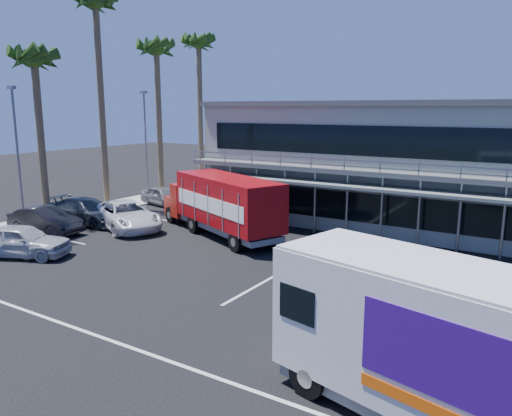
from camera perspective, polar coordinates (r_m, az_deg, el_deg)
The scene contains 16 objects.
ground at distance 20.75m, azimuth -5.16°, elevation -8.13°, with size 120.00×120.00×0.00m, color black.
building at distance 31.88m, azimuth 15.82°, elevation 5.09°, with size 22.40×12.00×7.30m.
curb_strip at distance 35.14m, azimuth -18.82°, elevation -0.45°, with size 3.00×32.00×0.16m, color #A5A399.
palm_c at distance 32.68m, azimuth -23.96°, elevation 14.47°, with size 2.80×2.80×10.75m.
palm_d at distance 36.38m, azimuth -17.80°, elevation 20.19°, with size 2.80×2.80×14.75m.
palm_e at distance 39.18m, azimuth -11.28°, elevation 16.53°, with size 2.80×2.80×12.25m.
palm_f at distance 43.68m, azimuth -6.55°, elevation 17.30°, with size 2.80×2.80×13.25m.
light_pole_near at distance 31.01m, azimuth -25.59°, elevation 5.81°, with size 0.50×0.25×8.09m.
light_pole_far at distance 37.30m, azimuth -12.48°, elevation 7.41°, with size 0.50×0.25×8.09m.
red_truck at distance 27.21m, azimuth -3.96°, elevation 0.57°, with size 9.93×6.08×3.32m.
white_van at distance 11.78m, azimuth 20.20°, elevation -14.38°, with size 7.87×4.23×3.65m.
parked_car_a at distance 25.98m, azimuth -25.23°, elevation -3.40°, with size 1.83×4.55×1.55m, color #ADB0B5.
parked_car_b at distance 30.24m, azimuth -22.94°, elevation -1.31°, with size 1.57×4.51×1.49m, color black.
parked_car_c at distance 29.89m, azimuth -14.61°, elevation -0.79°, with size 2.65×5.76×1.60m, color silver.
parked_car_d at distance 31.83m, azimuth -18.78°, elevation -0.35°, with size 2.17×5.35×1.55m, color #2C333A.
parked_car_e at distance 36.44m, azimuth -10.54°, elevation 1.35°, with size 1.61×4.01×1.37m, color slate.
Camera 1 is at (11.95, -15.49, 6.92)m, focal length 35.00 mm.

